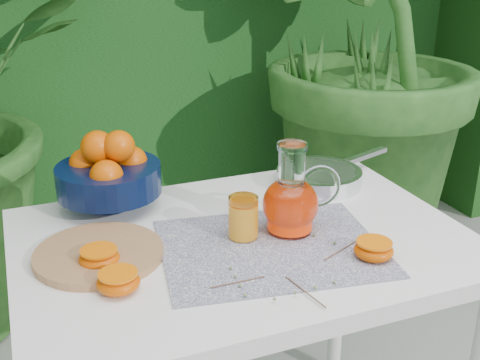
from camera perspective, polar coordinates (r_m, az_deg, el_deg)
name	(u,v)px	position (r m, az deg, el deg)	size (l,w,h in m)	color
potted_plant_right	(348,35)	(2.60, 10.23, 13.41)	(1.99, 1.99, 1.99)	#21511C
white_table	(243,268)	(1.39, 0.31, -8.37)	(1.00, 0.70, 0.75)	white
placemat	(271,247)	(1.31, 2.95, -6.41)	(0.47, 0.36, 0.00)	#0C1044
cutting_board	(99,254)	(1.30, -13.24, -6.83)	(0.27, 0.27, 0.02)	#A97F4C
fruit_bowl	(109,172)	(1.50, -12.35, 0.71)	(0.30, 0.30, 0.20)	black
juice_pitcher	(292,201)	(1.35, 4.91, -2.04)	(0.19, 0.15, 0.21)	white
juice_tumbler	(243,218)	(1.32, 0.31, -3.66)	(0.08, 0.08, 0.10)	white
saute_pan	(320,176)	(1.64, 7.59, 0.37)	(0.42, 0.29, 0.04)	silver
orange_halves	(200,262)	(1.22, -3.77, -7.81)	(0.62, 0.26, 0.04)	#CF5B02
thyme_sprigs	(300,271)	(1.22, 5.69, -8.60)	(0.39, 0.26, 0.01)	brown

